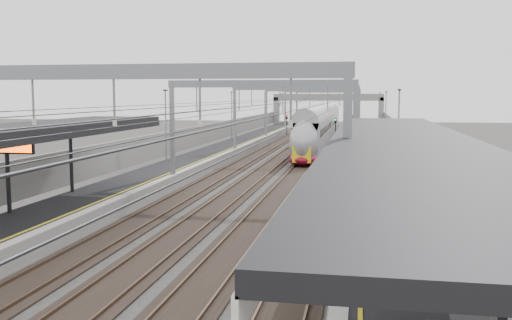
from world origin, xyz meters
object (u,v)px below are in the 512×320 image
at_px(overbridge, 328,102).
at_px(signal_green, 287,121).
at_px(bench, 411,236).
at_px(train, 320,130).

distance_m(overbridge, signal_green, 24.95).
bearing_deg(bench, train, 97.62).
xyz_separation_m(train, bench, (7.07, -52.85, -0.55)).
height_order(overbridge, bench, overbridge).
xyz_separation_m(overbridge, signal_green, (-5.20, -24.23, -2.89)).
relative_size(overbridge, train, 0.45).
distance_m(overbridge, bench, 95.94).
height_order(train, bench, train).
relative_size(overbridge, signal_green, 6.33).
bearing_deg(bench, overbridge, 95.13).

